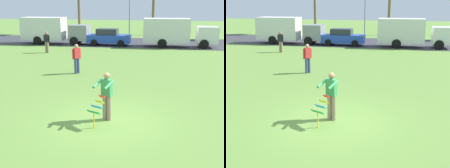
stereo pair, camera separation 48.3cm
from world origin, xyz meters
TOP-DOWN VIEW (x-y plane):
  - ground_plane at (0.00, 0.00)m, footprint 120.00×120.00m
  - road_strip at (0.00, 21.09)m, footprint 120.00×8.00m
  - person_kite_flyer at (-0.06, 0.12)m, footprint 0.69×0.75m
  - kite_held at (-0.28, -0.50)m, footprint 0.58×0.72m
  - parked_truck_grey_van at (-9.40, 18.69)m, footprint 6.74×2.22m
  - parked_car_blue at (-3.60, 18.69)m, footprint 4.22×1.87m
  - parked_truck_white_box at (2.73, 18.69)m, footprint 6.75×2.24m
  - streetlight_pole at (-2.43, 25.79)m, footprint 0.24×1.65m
  - person_walker_near at (-7.79, 13.42)m, footprint 0.56×0.29m
  - person_walker_far at (-3.19, 6.78)m, footprint 0.41×0.44m

SIDE VIEW (x-z plane):
  - ground_plane at x=0.00m, z-range 0.00..0.00m
  - road_strip at x=0.00m, z-range 0.00..0.01m
  - kite_held at x=-0.28m, z-range 0.16..1.19m
  - parked_car_blue at x=-3.60m, z-range -0.03..1.57m
  - person_walker_near at x=-7.79m, z-range 0.07..1.80m
  - person_walker_far at x=-3.19m, z-range 0.07..1.80m
  - person_kite_flyer at x=-0.06m, z-range 0.09..1.82m
  - parked_truck_grey_van at x=-9.40m, z-range 0.10..2.72m
  - parked_truck_white_box at x=2.73m, z-range 0.10..2.72m
  - streetlight_pole at x=-2.43m, z-range 0.50..7.50m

